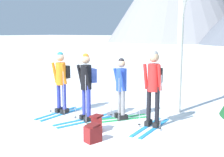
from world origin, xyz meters
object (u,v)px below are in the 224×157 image
(birch_tree_slender, at_px, (181,37))
(backpack_on_snow_beside, at_px, (96,123))
(skier_in_blue, at_px, (121,87))
(skier_in_black, at_px, (86,83))
(backpack_on_snow_front, at_px, (93,133))
(skier_in_red, at_px, (154,83))
(skier_in_orange, at_px, (61,79))

(birch_tree_slender, relative_size, backpack_on_snow_beside, 10.69)
(skier_in_blue, distance_m, backpack_on_snow_beside, 1.31)
(skier_in_black, distance_m, backpack_on_snow_beside, 1.19)
(backpack_on_snow_front, bearing_deg, skier_in_black, 132.59)
(skier_in_red, height_order, birch_tree_slender, birch_tree_slender)
(skier_in_orange, height_order, backpack_on_snow_beside, skier_in_orange)
(backpack_on_snow_front, relative_size, backpack_on_snow_beside, 0.95)
(skier_in_orange, distance_m, backpack_on_snow_beside, 2.01)
(skier_in_red, bearing_deg, skier_in_blue, 174.04)
(skier_in_orange, relative_size, skier_in_red, 0.94)
(birch_tree_slender, distance_m, backpack_on_snow_beside, 3.39)
(skier_in_orange, bearing_deg, skier_in_blue, 14.15)
(skier_in_black, distance_m, skier_in_red, 1.73)
(skier_in_orange, height_order, skier_in_black, skier_in_black)
(skier_in_red, bearing_deg, birch_tree_slender, 86.74)
(skier_in_orange, relative_size, backpack_on_snow_beside, 4.39)
(skier_in_blue, height_order, birch_tree_slender, birch_tree_slender)
(birch_tree_slender, bearing_deg, skier_in_orange, -146.15)
(skier_in_red, relative_size, backpack_on_snow_front, 4.92)
(skier_in_black, xyz_separation_m, backpack_on_snow_front, (1.01, -1.10, -0.82))
(skier_in_orange, bearing_deg, backpack_on_snow_beside, -21.87)
(backpack_on_snow_front, height_order, backpack_on_snow_beside, same)
(backpack_on_snow_front, distance_m, backpack_on_snow_beside, 0.66)
(backpack_on_snow_beside, bearing_deg, skier_in_black, 142.73)
(skier_in_orange, xyz_separation_m, skier_in_black, (1.03, -0.16, 0.01))
(skier_in_orange, height_order, skier_in_blue, skier_in_orange)
(backpack_on_snow_front, bearing_deg, backpack_on_snow_beside, 119.29)
(backpack_on_snow_front, bearing_deg, skier_in_red, 67.87)
(skier_in_blue, bearing_deg, skier_in_orange, -165.85)
(skier_in_blue, bearing_deg, backpack_on_snow_beside, -89.53)
(skier_in_black, relative_size, backpack_on_snow_beside, 4.42)
(skier_in_black, xyz_separation_m, skier_in_blue, (0.68, 0.59, -0.12))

